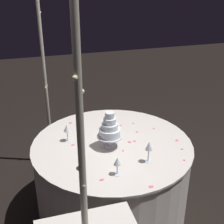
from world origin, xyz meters
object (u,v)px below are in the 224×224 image
at_px(decorative_arch, 52,59).
at_px(main_table, 112,179).
at_px(wine_glass_2, 67,129).
at_px(wine_glass_0, 117,162).
at_px(wine_glass_1, 149,147).
at_px(tiered_cake, 110,129).

bearing_deg(decorative_arch, main_table, -89.87).
xyz_separation_m(main_table, wine_glass_2, (0.16, 0.37, 0.50)).
relative_size(main_table, wine_glass_0, 9.57).
bearing_deg(decorative_arch, wine_glass_1, -118.19).
distance_m(decorative_arch, wine_glass_0, 0.90).
relative_size(main_table, tiered_cake, 4.31).
height_order(main_table, wine_glass_2, wine_glass_2).
bearing_deg(main_table, decorative_arch, 90.13).
relative_size(main_table, wine_glass_2, 8.80).
height_order(tiered_cake, wine_glass_2, tiered_cake).
relative_size(decorative_arch, tiered_cake, 7.41).
bearing_deg(wine_glass_1, wine_glass_2, 47.96).
distance_m(wine_glass_1, wine_glass_2, 0.76).
xyz_separation_m(tiered_cake, wine_glass_2, (0.20, 0.33, -0.05)).
xyz_separation_m(decorative_arch, tiered_cake, (-0.04, -0.43, -0.63)).
xyz_separation_m(tiered_cake, wine_glass_1, (-0.31, -0.23, -0.03)).
xyz_separation_m(decorative_arch, wine_glass_1, (-0.35, -0.65, -0.67)).
distance_m(decorative_arch, tiered_cake, 0.77).
height_order(tiered_cake, wine_glass_0, tiered_cake).
relative_size(main_table, wine_glass_1, 7.73).
distance_m(decorative_arch, wine_glass_1, 1.00).
xyz_separation_m(wine_glass_0, wine_glass_1, (0.09, -0.29, 0.03)).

